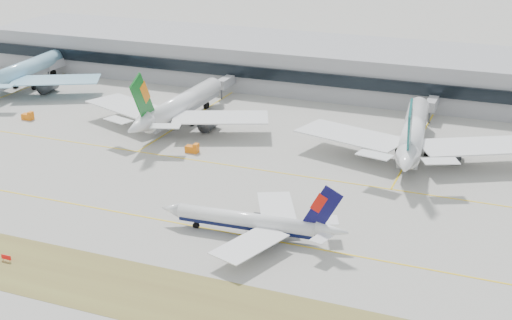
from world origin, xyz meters
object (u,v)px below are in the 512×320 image
at_px(taxiing_airliner, 253,222).
at_px(widebody_cathay, 413,134).
at_px(widebody_korean, 22,73).
at_px(widebody_eva, 179,107).
at_px(terminal, 350,67).

distance_m(taxiing_airliner, widebody_cathay, 63.51).
xyz_separation_m(widebody_korean, widebody_cathay, (139.70, -15.28, -0.14)).
relative_size(widebody_eva, terminal, 0.22).
height_order(widebody_eva, terminal, widebody_eva).
bearing_deg(widebody_eva, widebody_korean, 77.48).
distance_m(widebody_korean, terminal, 115.68).
xyz_separation_m(widebody_korean, terminal, (106.73, 44.60, 1.42)).
distance_m(widebody_korean, widebody_eva, 71.93).
bearing_deg(terminal, widebody_korean, -157.32).
distance_m(widebody_eva, terminal, 70.16).
bearing_deg(widebody_korean, widebody_cathay, -101.62).
distance_m(widebody_eva, widebody_cathay, 69.42).
bearing_deg(taxiing_airliner, widebody_korean, -35.82).
bearing_deg(terminal, taxiing_airliner, -84.53).
bearing_deg(widebody_cathay, widebody_eva, 83.63).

